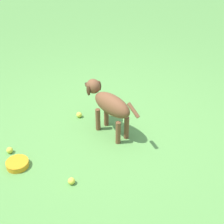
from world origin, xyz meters
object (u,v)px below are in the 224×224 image
(tennis_ball_0, at_px, (71,181))
(tennis_ball_2, at_px, (10,150))
(tennis_ball_1, at_px, (79,115))
(water_bowl, at_px, (17,164))
(dog, at_px, (109,104))

(tennis_ball_0, distance_m, tennis_ball_2, 0.80)
(tennis_ball_0, bearing_deg, tennis_ball_1, 89.19)
(tennis_ball_1, distance_m, tennis_ball_2, 0.92)
(tennis_ball_2, xyz_separation_m, water_bowl, (0.12, -0.20, -0.00))
(tennis_ball_1, bearing_deg, tennis_ball_2, -137.80)
(tennis_ball_2, distance_m, water_bowl, 0.24)
(dog, xyz_separation_m, tennis_ball_1, (-0.35, 0.29, -0.34))
(tennis_ball_1, bearing_deg, water_bowl, -124.33)
(water_bowl, bearing_deg, tennis_ball_0, -24.46)
(dog, relative_size, water_bowl, 2.97)
(dog, height_order, tennis_ball_1, dog)
(tennis_ball_1, xyz_separation_m, tennis_ball_2, (-0.68, -0.62, 0.00))
(dog, distance_m, tennis_ball_0, 0.92)
(tennis_ball_0, relative_size, tennis_ball_1, 1.00)
(dog, xyz_separation_m, tennis_ball_0, (-0.36, -0.78, -0.34))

